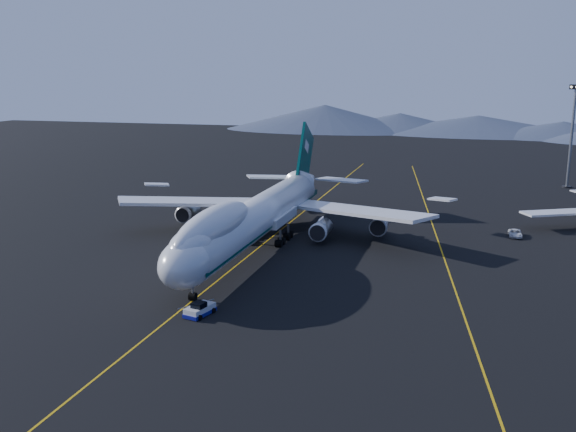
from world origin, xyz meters
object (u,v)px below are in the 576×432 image
(boeing_747, at_px, (257,216))
(floodlight_mast, at_px, (572,136))
(pushback_tug, at_px, (200,310))
(service_van, at_px, (515,233))

(boeing_747, relative_size, floodlight_mast, 2.73)
(boeing_747, relative_size, pushback_tug, 15.58)
(pushback_tug, relative_size, floodlight_mast, 0.18)
(pushback_tug, distance_m, service_van, 65.50)
(pushback_tug, height_order, service_van, pushback_tug)
(service_van, xyz_separation_m, floodlight_mast, (16.06, 58.64, 12.79))
(floodlight_mast, bearing_deg, boeing_747, -126.52)
(pushback_tug, relative_size, service_van, 0.98)
(boeing_747, xyz_separation_m, pushback_tug, (3.00, -31.11, -5.23))
(boeing_747, xyz_separation_m, service_van, (42.84, 20.89, -5.15))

